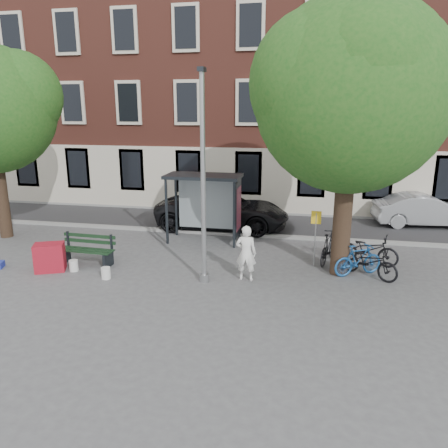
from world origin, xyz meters
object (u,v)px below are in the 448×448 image
at_px(painter, 246,253).
at_px(lamppost, 203,190).
at_px(bike_b, 358,260).
at_px(bike_c, 369,261).
at_px(car_dark, 223,210).
at_px(red_stand, 50,257).
at_px(bike_d, 328,247).
at_px(bench, 87,251).
at_px(notice_sign, 316,227).
at_px(bus_shelter, 214,193).
at_px(bike_a, 368,249).
at_px(car_silver, 424,210).

bearing_deg(painter, lamppost, 18.10).
height_order(bike_b, bike_c, bike_c).
distance_m(car_dark, red_stand, 7.55).
bearing_deg(bike_d, bench, 29.12).
bearing_deg(lamppost, notice_sign, 32.02).
distance_m(lamppost, bus_shelter, 4.24).
bearing_deg(red_stand, car_dark, 54.64).
xyz_separation_m(painter, bench, (-5.39, 0.30, -0.41)).
height_order(painter, red_stand, painter).
relative_size(lamppost, red_stand, 6.79).
bearing_deg(notice_sign, red_stand, -160.58).
xyz_separation_m(bike_b, car_dark, (-5.24, 4.59, 0.29)).
bearing_deg(red_stand, bus_shelter, 43.48).
height_order(lamppost, bike_a, lamppost).
xyz_separation_m(bike_d, car_silver, (4.26, 5.71, 0.17)).
height_order(bike_a, red_stand, bike_a).
relative_size(bike_d, red_stand, 1.98).
xyz_separation_m(lamppost, bike_b, (4.56, 1.45, -2.29)).
relative_size(lamppost, bike_c, 3.20).
height_order(red_stand, notice_sign, notice_sign).
bearing_deg(bike_a, bike_d, 110.45).
height_order(bike_c, car_silver, car_silver).
height_order(bike_a, car_dark, car_dark).
xyz_separation_m(lamppost, bike_d, (3.68, 2.46, -2.25)).
bearing_deg(bus_shelter, bike_b, -27.17).
xyz_separation_m(lamppost, bus_shelter, (-0.61, 4.11, -0.87)).
distance_m(bench, car_silver, 14.26).
bearing_deg(bench, bike_c, 6.87).
height_order(bike_c, car_dark, car_dark).
relative_size(lamppost, bus_shelter, 2.14).
distance_m(bench, bike_c, 9.07).
distance_m(lamppost, bike_a, 6.01).
bearing_deg(notice_sign, bike_a, 21.81).
bearing_deg(lamppost, painter, 17.74).
height_order(painter, notice_sign, notice_sign).
bearing_deg(bike_d, bike_a, -160.05).
height_order(bench, bike_b, bike_b).
height_order(bench, red_stand, bench).
bearing_deg(car_silver, bus_shelter, 108.53).
bearing_deg(notice_sign, lamppost, -142.93).
bearing_deg(bike_d, bike_c, 153.39).
distance_m(bus_shelter, car_dark, 2.25).
xyz_separation_m(lamppost, bike_c, (4.86, 1.36, -2.28)).
bearing_deg(bench, notice_sign, 12.77).
bearing_deg(car_dark, notice_sign, -137.16).
distance_m(red_stand, notice_sign, 8.58).
bearing_deg(bike_a, notice_sign, 123.70).
bearing_deg(car_silver, bike_c, 148.72).
relative_size(bike_c, car_silver, 0.44).
height_order(car_silver, red_stand, car_silver).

